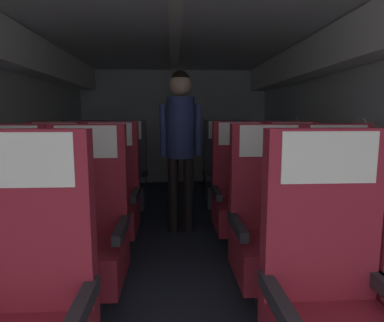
% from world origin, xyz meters
% --- Properties ---
extents(ground, '(3.58, 6.58, 0.02)m').
position_xyz_m(ground, '(0.00, 3.09, -0.01)').
color(ground, '#2D3342').
extents(fuselage_shell, '(3.46, 6.23, 2.09)m').
position_xyz_m(fuselage_shell, '(0.00, 3.36, 1.50)').
color(fuselage_shell, silver).
rests_on(fuselage_shell, ground).
extents(seat_a_right_window, '(0.50, 0.49, 1.17)m').
position_xyz_m(seat_a_right_window, '(0.56, 1.37, 0.49)').
color(seat_a_right_window, '#38383D').
rests_on(seat_a_right_window, ground).
extents(seat_b_left_window, '(0.50, 0.49, 1.17)m').
position_xyz_m(seat_b_left_window, '(-1.04, 2.21, 0.49)').
color(seat_b_left_window, '#38383D').
rests_on(seat_b_left_window, ground).
extents(seat_b_left_aisle, '(0.50, 0.49, 1.17)m').
position_xyz_m(seat_b_left_aisle, '(-0.56, 2.19, 0.49)').
color(seat_b_left_aisle, '#38383D').
rests_on(seat_b_left_aisle, ground).
extents(seat_b_right_aisle, '(0.50, 0.49, 1.17)m').
position_xyz_m(seat_b_right_aisle, '(1.03, 2.20, 0.49)').
color(seat_b_right_aisle, '#38383D').
rests_on(seat_b_right_aisle, ground).
extents(seat_b_right_window, '(0.50, 0.49, 1.17)m').
position_xyz_m(seat_b_right_window, '(0.58, 2.20, 0.49)').
color(seat_b_right_window, '#38383D').
rests_on(seat_b_right_window, ground).
extents(seat_c_left_window, '(0.50, 0.49, 1.17)m').
position_xyz_m(seat_c_left_window, '(-1.04, 3.04, 0.49)').
color(seat_c_left_window, '#38383D').
rests_on(seat_c_left_window, ground).
extents(seat_c_left_aisle, '(0.50, 0.49, 1.17)m').
position_xyz_m(seat_c_left_aisle, '(-0.57, 3.04, 0.49)').
color(seat_c_left_aisle, '#38383D').
rests_on(seat_c_left_aisle, ground).
extents(seat_c_right_aisle, '(0.50, 0.49, 1.17)m').
position_xyz_m(seat_c_right_aisle, '(1.04, 3.04, 0.49)').
color(seat_c_right_aisle, '#38383D').
rests_on(seat_c_right_aisle, ground).
extents(seat_c_right_window, '(0.50, 0.49, 1.17)m').
position_xyz_m(seat_c_right_window, '(0.56, 3.05, 0.49)').
color(seat_c_right_window, '#38383D').
rests_on(seat_c_right_window, ground).
extents(seat_d_left_window, '(0.50, 0.49, 1.17)m').
position_xyz_m(seat_d_left_window, '(-1.04, 3.87, 0.49)').
color(seat_d_left_window, '#38383D').
rests_on(seat_d_left_window, ground).
extents(seat_d_left_aisle, '(0.50, 0.49, 1.17)m').
position_xyz_m(seat_d_left_aisle, '(-0.57, 3.86, 0.49)').
color(seat_d_left_aisle, '#38383D').
rests_on(seat_d_left_aisle, ground).
extents(seat_d_right_aisle, '(0.50, 0.49, 1.17)m').
position_xyz_m(seat_d_right_aisle, '(1.04, 3.86, 0.49)').
color(seat_d_right_aisle, '#38383D').
rests_on(seat_d_right_aisle, ground).
extents(seat_d_right_window, '(0.50, 0.49, 1.17)m').
position_xyz_m(seat_d_right_window, '(0.57, 3.87, 0.49)').
color(seat_d_right_window, '#38383D').
rests_on(seat_d_right_window, ground).
extents(flight_attendant, '(0.43, 0.28, 1.67)m').
position_xyz_m(flight_attendant, '(0.05, 3.58, 1.04)').
color(flight_attendant, black).
rests_on(flight_attendant, ground).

